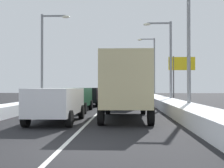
# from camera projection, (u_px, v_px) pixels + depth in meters

# --- Properties ---
(ground_plane) EXTENTS (120.00, 120.00, 0.00)m
(ground_plane) POSITION_uv_depth(u_px,v_px,m) (104.00, 107.00, 24.50)
(ground_plane) COLOR black
(lane_stripe_between_right_lane_and_center_lane) EXTENTS (0.14, 46.18, 0.01)m
(lane_stripe_between_right_lane_and_center_lane) POSITION_uv_depth(u_px,v_px,m) (107.00, 104.00, 28.70)
(lane_stripe_between_right_lane_and_center_lane) COLOR silver
(lane_stripe_between_right_lane_and_center_lane) RESTS_ON ground
(snow_bank_right_shoulder) EXTENTS (1.84, 46.18, 0.73)m
(snow_bank_right_shoulder) POSITION_uv_depth(u_px,v_px,m) (160.00, 101.00, 28.46)
(snow_bank_right_shoulder) COLOR white
(snow_bank_right_shoulder) RESTS_ON ground
(snow_bank_left_shoulder) EXTENTS (1.40, 46.18, 0.65)m
(snow_bank_left_shoulder) POSITION_uv_depth(u_px,v_px,m) (55.00, 101.00, 28.93)
(snow_bank_left_shoulder) COLOR white
(snow_bank_left_shoulder) RESTS_ON ground
(box_truck_right_lane_nearest) EXTENTS (2.53, 7.20, 3.36)m
(box_truck_right_lane_nearest) POSITION_uv_depth(u_px,v_px,m) (126.00, 84.00, 15.29)
(box_truck_right_lane_nearest) COLOR #38383D
(box_truck_right_lane_nearest) RESTS_ON ground
(suv_gray_right_lane_second) EXTENTS (2.16, 4.90, 1.67)m
(suv_gray_right_lane_second) POSITION_uv_depth(u_px,v_px,m) (121.00, 96.00, 23.27)
(suv_gray_right_lane_second) COLOR slate
(suv_gray_right_lane_second) RESTS_ON ground
(suv_red_right_lane_third) EXTENTS (2.16, 4.90, 1.67)m
(suv_red_right_lane_third) POSITION_uv_depth(u_px,v_px,m) (124.00, 94.00, 29.33)
(suv_red_right_lane_third) COLOR maroon
(suv_red_right_lane_third) RESTS_ON ground
(sedan_tan_right_lane_fourth) EXTENTS (2.00, 4.50, 1.51)m
(sedan_tan_right_lane_fourth) POSITION_uv_depth(u_px,v_px,m) (125.00, 95.00, 35.46)
(sedan_tan_right_lane_fourth) COLOR #937F60
(sedan_tan_right_lane_fourth) RESTS_ON ground
(suv_white_center_lane_nearest) EXTENTS (2.16, 4.90, 1.67)m
(suv_white_center_lane_nearest) POSITION_uv_depth(u_px,v_px,m) (57.00, 102.00, 13.93)
(suv_white_center_lane_nearest) COLOR silver
(suv_white_center_lane_nearest) RESTS_ON ground
(suv_green_center_lane_second) EXTENTS (2.16, 4.90, 1.67)m
(suv_green_center_lane_second) POSITION_uv_depth(u_px,v_px,m) (74.00, 97.00, 20.00)
(suv_green_center_lane_second) COLOR #1E5633
(suv_green_center_lane_second) RESTS_ON ground
(suv_black_center_lane_third) EXTENTS (2.16, 4.90, 1.67)m
(suv_black_center_lane_third) POSITION_uv_depth(u_px,v_px,m) (89.00, 95.00, 26.26)
(suv_black_center_lane_third) COLOR black
(suv_black_center_lane_third) RESTS_ON ground
(sedan_navy_center_lane_fourth) EXTENTS (2.00, 4.50, 1.51)m
(sedan_navy_center_lane_fourth) POSITION_uv_depth(u_px,v_px,m) (93.00, 95.00, 32.99)
(sedan_navy_center_lane_fourth) COLOR navy
(sedan_navy_center_lane_fourth) RESTS_ON ground
(traffic_light_gantry) EXTENTS (7.54, 0.47, 6.20)m
(traffic_light_gantry) POSITION_uv_depth(u_px,v_px,m) (129.00, 71.00, 49.59)
(traffic_light_gantry) COLOR slate
(traffic_light_gantry) RESTS_ON ground
(street_lamp_right_near) EXTENTS (2.66, 0.36, 7.75)m
(street_lamp_right_near) POSITION_uv_depth(u_px,v_px,m) (183.00, 41.00, 18.02)
(street_lamp_right_near) COLOR gray
(street_lamp_right_near) RESTS_ON ground
(street_lamp_right_mid) EXTENTS (2.66, 0.36, 7.85)m
(street_lamp_right_mid) POSITION_uv_depth(u_px,v_px,m) (167.00, 55.00, 26.40)
(street_lamp_right_mid) COLOR gray
(street_lamp_right_mid) RESTS_ON ground
(street_lamp_right_far) EXTENTS (2.66, 0.36, 9.20)m
(street_lamp_right_far) POSITION_uv_depth(u_px,v_px,m) (152.00, 63.00, 43.17)
(street_lamp_right_far) COLOR gray
(street_lamp_right_far) RESTS_ON ground
(street_lamp_left_mid) EXTENTS (2.66, 0.36, 8.44)m
(street_lamp_left_mid) POSITION_uv_depth(u_px,v_px,m) (46.00, 51.00, 26.11)
(street_lamp_left_mid) COLOR gray
(street_lamp_left_mid) RESTS_ON ground
(roadside_sign_right) EXTENTS (3.20, 0.16, 5.50)m
(roadside_sign_right) POSITION_uv_depth(u_px,v_px,m) (182.00, 68.00, 34.48)
(roadside_sign_right) COLOR #59595B
(roadside_sign_right) RESTS_ON ground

